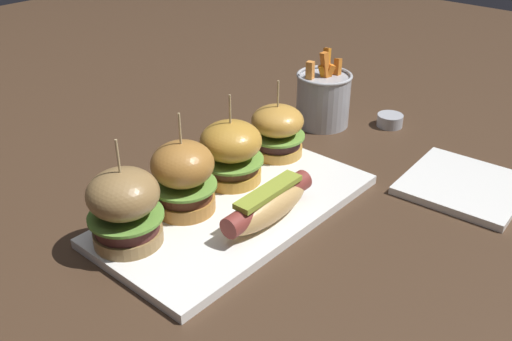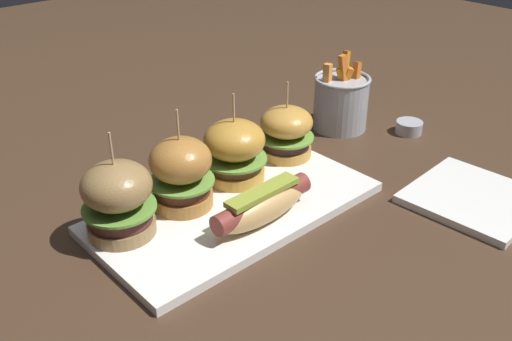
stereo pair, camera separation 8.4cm
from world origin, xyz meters
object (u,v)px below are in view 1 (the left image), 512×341
at_px(platter_main, 237,209).
at_px(slider_center_left, 183,177).
at_px(sauce_ramekin, 390,120).
at_px(slider_far_left, 125,207).
at_px(fries_bucket, 323,98).
at_px(hot_dog, 266,206).
at_px(slider_center_right, 231,151).
at_px(slider_far_right, 277,130).
at_px(side_plate, 464,185).

distance_m(platter_main, slider_center_left, 0.10).
distance_m(slider_center_left, sauce_ramekin, 0.48).
xyz_separation_m(slider_far_left, sauce_ramekin, (0.58, -0.06, -0.06)).
xyz_separation_m(platter_main, fries_bucket, (0.34, 0.09, 0.05)).
distance_m(hot_dog, slider_center_right, 0.13).
bearing_deg(fries_bucket, slider_far_left, -175.04).
height_order(platter_main, slider_far_right, slider_far_right).
bearing_deg(slider_far_left, hot_dog, -34.70).
bearing_deg(hot_dog, slider_center_right, 65.25).
bearing_deg(hot_dog, platter_main, 85.43).
height_order(hot_dog, slider_far_right, slider_far_right).
relative_size(fries_bucket, sauce_ramekin, 3.00).
height_order(slider_far_right, sauce_ramekin, slider_far_right).
bearing_deg(slider_center_right, slider_far_left, -177.32).
bearing_deg(fries_bucket, hot_dog, -156.45).
bearing_deg(hot_dog, fries_bucket, 23.55).
distance_m(platter_main, side_plate, 0.36).
bearing_deg(slider_far_left, platter_main, -16.58).
bearing_deg(platter_main, slider_center_left, 139.53).
bearing_deg(slider_center_right, sauce_ramekin, -10.90).
bearing_deg(slider_center_left, slider_far_left, -179.31).
xyz_separation_m(hot_dog, side_plate, (0.29, -0.16, -0.03)).
xyz_separation_m(platter_main, side_plate, (0.29, -0.22, -0.00)).
xyz_separation_m(platter_main, hot_dog, (-0.00, -0.06, 0.03)).
height_order(slider_center_left, fries_bucket, slider_center_left).
distance_m(fries_bucket, sauce_ramekin, 0.14).
bearing_deg(side_plate, slider_center_right, 130.37).
bearing_deg(platter_main, hot_dog, -94.57).
distance_m(hot_dog, slider_far_left, 0.19).
relative_size(slider_center_left, slider_far_right, 1.14).
distance_m(platter_main, sauce_ramekin, 0.42).
bearing_deg(platter_main, fries_bucket, 14.94).
xyz_separation_m(hot_dog, slider_far_left, (-0.16, 0.11, 0.03)).
relative_size(slider_center_left, sauce_ramekin, 3.04).
xyz_separation_m(platter_main, sauce_ramekin, (0.42, -0.01, 0.01)).
height_order(slider_center_right, slider_far_right, slider_center_right).
bearing_deg(slider_center_left, side_plate, -38.22).
height_order(hot_dog, fries_bucket, fries_bucket).
relative_size(slider_center_right, fries_bucket, 0.96).
height_order(hot_dog, side_plate, hot_dog).
xyz_separation_m(slider_far_left, slider_center_left, (0.10, 0.00, 0.00)).
bearing_deg(slider_center_left, platter_main, -40.47).
distance_m(slider_center_left, fries_bucket, 0.40).
height_order(slider_far_left, slider_far_right, slider_far_left).
xyz_separation_m(slider_center_right, slider_far_right, (0.11, 0.00, -0.01)).
bearing_deg(slider_center_left, hot_dog, -64.23).
bearing_deg(platter_main, slider_center_right, 49.37).
xyz_separation_m(fries_bucket, side_plate, (-0.05, -0.31, -0.05)).
bearing_deg(slider_center_left, slider_center_right, 4.60).
relative_size(slider_far_left, slider_far_right, 1.14).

